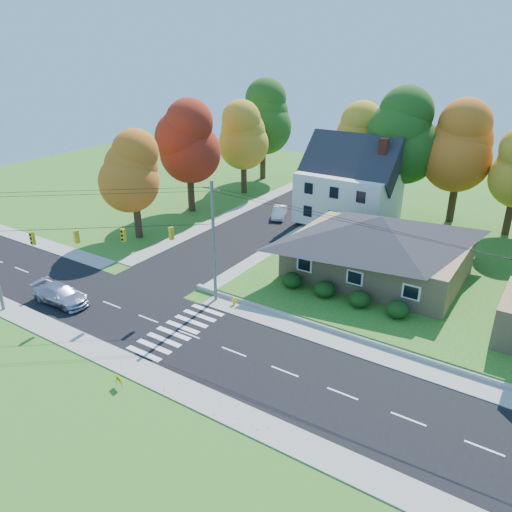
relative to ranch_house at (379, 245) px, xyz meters
The scene contains 21 objects.
ground 18.18m from the ranch_house, 116.57° to the right, with size 120.00×120.00×0.00m, color #3D7923.
road_main 18.18m from the ranch_house, 116.57° to the right, with size 90.00×8.00×0.02m, color black.
road_cross 19.15m from the ranch_house, 147.99° to the left, with size 8.00×44.00×0.02m, color black.
sidewalk_north 13.98m from the ranch_house, 126.03° to the right, with size 90.00×2.00×0.08m, color #9C9A90.
sidewalk_south 22.70m from the ranch_house, 110.85° to the right, with size 90.00×2.00×0.08m, color #9C9A90.
lawn 7.69m from the ranch_house, 45.00° to the left, with size 30.00×30.00×0.50m, color #3D7923.
ranch_house is the anchor object (origin of this frame).
colonial_house 14.46m from the ranch_house, 123.55° to the left, with size 10.40×8.40×9.60m.
hedge_row 6.57m from the ranch_house, 94.61° to the right, with size 10.70×1.70×1.27m.
traffic_infrastructure 16.87m from the ranch_house, 119.09° to the right, with size 38.10×10.66×10.00m.
tree_lot_0 21.20m from the ranch_house, 119.05° to the left, with size 6.72×6.72×12.51m.
tree_lot_1 18.58m from the ranch_house, 103.24° to the left, with size 7.84×7.84×14.60m.
tree_lot_2 18.99m from the ranch_house, 83.66° to the left, with size 7.28×7.28×13.56m.
tree_west_0 25.61m from the ranch_house, behind, with size 6.16×6.16×11.47m.
tree_west_1 27.18m from the ranch_house, 167.01° to the left, with size 7.28×7.28×13.56m.
tree_west_2 30.03m from the ranch_house, 147.38° to the left, with size 6.72×6.72×12.51m.
tree_west_3 36.60m from the ranch_house, 138.37° to the left, with size 7.84×7.84×14.60m.
silver_sedan 26.74m from the ranch_house, 137.48° to the right, with size 2.10×5.16×1.50m, color #B5B2CA.
white_car 18.53m from the ranch_house, 148.18° to the left, with size 1.41×4.04×1.33m, color silver.
fire_hydrant 13.52m from the ranch_house, 125.91° to the right, with size 0.40×0.31×0.70m.
yard_sign 24.27m from the ranch_house, 108.69° to the right, with size 0.61×0.20×0.78m.
Camera 1 is at (20.80, -23.05, 19.59)m, focal length 35.00 mm.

